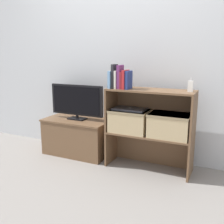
% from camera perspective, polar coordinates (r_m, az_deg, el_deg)
% --- Properties ---
extents(ground_plane, '(16.00, 16.00, 0.00)m').
position_cam_1_polar(ground_plane, '(3.04, -1.38, -11.76)').
color(ground_plane, gray).
extents(wall_back, '(10.00, 0.05, 2.40)m').
position_cam_1_polar(wall_back, '(3.20, 2.40, 11.63)').
color(wall_back, silver).
rests_on(wall_back, ground_plane).
extents(tv_stand, '(0.83, 0.46, 0.45)m').
position_cam_1_polar(tv_stand, '(3.37, -7.45, -5.25)').
color(tv_stand, brown).
rests_on(tv_stand, ground_plane).
extents(tv, '(0.71, 0.14, 0.43)m').
position_cam_1_polar(tv, '(3.26, -7.69, 2.40)').
color(tv, black).
rests_on(tv, tv_stand).
extents(bookshelf_lower_tier, '(0.93, 0.34, 0.40)m').
position_cam_1_polar(bookshelf_lower_tier, '(2.99, 8.35, -6.91)').
color(bookshelf_lower_tier, brown).
rests_on(bookshelf_lower_tier, ground_plane).
extents(bookshelf_upper_tier, '(0.93, 0.34, 0.48)m').
position_cam_1_polar(bookshelf_upper_tier, '(2.87, 8.65, 1.54)').
color(bookshelf_upper_tier, brown).
rests_on(bookshelf_upper_tier, bookshelf_lower_tier).
extents(book_skyblue, '(0.03, 0.16, 0.19)m').
position_cam_1_polar(book_skyblue, '(2.87, -0.04, 7.09)').
color(book_skyblue, '#709ECC').
rests_on(book_skyblue, bookshelf_upper_tier).
extents(book_charcoal, '(0.03, 0.13, 0.26)m').
position_cam_1_polar(book_charcoal, '(2.85, 0.55, 7.78)').
color(book_charcoal, '#232328').
rests_on(book_charcoal, bookshelf_upper_tier).
extents(book_ivory, '(0.02, 0.14, 0.19)m').
position_cam_1_polar(book_ivory, '(2.84, 1.15, 7.10)').
color(book_ivory, silver).
rests_on(book_ivory, bookshelf_upper_tier).
extents(book_plum, '(0.03, 0.13, 0.25)m').
position_cam_1_polar(book_plum, '(2.82, 1.80, 7.65)').
color(book_plum, '#6B2D66').
rests_on(book_plum, bookshelf_upper_tier).
extents(book_maroon, '(0.02, 0.15, 0.18)m').
position_cam_1_polar(book_maroon, '(2.81, 2.37, 6.93)').
color(book_maroon, maroon).
rests_on(book_maroon, bookshelf_upper_tier).
extents(book_crimson, '(0.03, 0.16, 0.20)m').
position_cam_1_polar(book_crimson, '(2.80, 2.98, 7.08)').
color(book_crimson, '#B22328').
rests_on(book_crimson, bookshelf_upper_tier).
extents(book_navy, '(0.03, 0.15, 0.19)m').
position_cam_1_polar(book_navy, '(2.79, 3.65, 6.97)').
color(book_navy, navy).
rests_on(book_navy, bookshelf_upper_tier).
extents(baby_monitor, '(0.05, 0.04, 0.14)m').
position_cam_1_polar(baby_monitor, '(2.69, 16.73, 5.38)').
color(baby_monitor, white).
rests_on(baby_monitor, bookshelf_upper_tier).
extents(storage_basket_left, '(0.42, 0.30, 0.25)m').
position_cam_1_polar(storage_basket_left, '(2.91, 3.89, -1.71)').
color(storage_basket_left, tan).
rests_on(storage_basket_left, bookshelf_lower_tier).
extents(storage_basket_right, '(0.42, 0.30, 0.25)m').
position_cam_1_polar(storage_basket_right, '(2.78, 12.45, -2.64)').
color(storage_basket_right, tan).
rests_on(storage_basket_right, bookshelf_lower_tier).
extents(laptop, '(0.36, 0.22, 0.02)m').
position_cam_1_polar(laptop, '(2.88, 3.93, 0.65)').
color(laptop, '#2D2D33').
rests_on(laptop, storage_basket_left).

